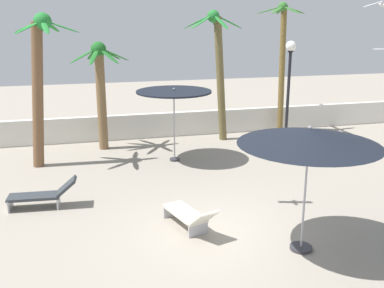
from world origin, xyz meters
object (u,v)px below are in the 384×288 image
object	(u,v)px
patio_umbrella_0	(174,94)
lounge_chair_0	(190,215)
palm_tree_0	(282,55)
palm_tree_2	(100,83)
palm_tree_1	(39,76)
lamp_post_1	(289,79)
seagull_2	(383,4)
palm_tree_3	(218,63)
patio_umbrella_2	(309,137)
lounge_chair_1	(43,195)

from	to	relation	value
patio_umbrella_0	lounge_chair_0	distance (m)	6.10
palm_tree_0	palm_tree_2	bearing A→B (deg)	-175.20
palm_tree_1	lamp_post_1	bearing A→B (deg)	0.23
palm_tree_2	seagull_2	bearing A→B (deg)	-37.06
palm_tree_3	seagull_2	bearing A→B (deg)	-63.68
palm_tree_1	lamp_post_1	size ratio (longest dim) A/B	1.24
lamp_post_1	palm_tree_2	bearing A→B (deg)	167.35
palm_tree_3	seagull_2	size ratio (longest dim) A/B	4.52
seagull_2	palm_tree_1	bearing A→B (deg)	156.75
palm_tree_3	lamp_post_1	world-z (taller)	palm_tree_3
palm_tree_2	palm_tree_0	bearing A→B (deg)	4.80
patio_umbrella_0	seagull_2	xyz separation A→B (m)	(5.51, -3.75, 3.02)
palm_tree_0	patio_umbrella_0	bearing A→B (deg)	-152.22
patio_umbrella_2	lamp_post_1	size ratio (longest dim) A/B	0.72
lounge_chair_1	lounge_chair_0	bearing A→B (deg)	-32.66
patio_umbrella_2	lounge_chair_0	size ratio (longest dim) A/B	1.59
palm_tree_3	seagull_2	world-z (taller)	seagull_2
patio_umbrella_0	palm_tree_1	bearing A→B (deg)	172.63
palm_tree_2	palm_tree_1	bearing A→B (deg)	-141.91
patio_umbrella_0	palm_tree_0	world-z (taller)	palm_tree_0
lamp_post_1	seagull_2	bearing A→B (deg)	-81.30
palm_tree_0	lounge_chair_1	distance (m)	12.31
palm_tree_0	lamp_post_1	bearing A→B (deg)	-108.29
palm_tree_1	palm_tree_2	size ratio (longest dim) A/B	1.25
palm_tree_1	palm_tree_2	bearing A→B (deg)	38.09
patio_umbrella_2	palm_tree_2	world-z (taller)	palm_tree_2
patio_umbrella_0	palm_tree_2	world-z (taller)	palm_tree_2
palm_tree_0	patio_umbrella_2	bearing A→B (deg)	-112.41
palm_tree_2	patio_umbrella_2	bearing A→B (deg)	-68.04
patio_umbrella_2	lounge_chair_0	bearing A→B (deg)	143.79
patio_umbrella_2	palm_tree_1	distance (m)	9.92
palm_tree_0	seagull_2	size ratio (longest dim) A/B	4.80
patio_umbrella_2	lounge_chair_1	size ratio (longest dim) A/B	1.62
patio_umbrella_0	palm_tree_3	world-z (taller)	palm_tree_3
lounge_chair_1	seagull_2	world-z (taller)	seagull_2
patio_umbrella_0	palm_tree_1	xyz separation A→B (m)	(-4.61, 0.60, 0.71)
palm_tree_0	lamp_post_1	size ratio (longest dim) A/B	1.35
palm_tree_3	seagull_2	xyz separation A→B (m)	(3.06, -6.18, 2.21)
patio_umbrella_0	lamp_post_1	world-z (taller)	lamp_post_1
palm_tree_3	patio_umbrella_0	bearing A→B (deg)	-135.26
palm_tree_0	lounge_chair_1	bearing A→B (deg)	-148.28
seagull_2	patio_umbrella_0	bearing A→B (deg)	145.75
lounge_chair_0	seagull_2	xyz separation A→B (m)	(6.37, 1.89, 5.15)
palm_tree_1	lounge_chair_0	size ratio (longest dim) A/B	2.73
palm_tree_2	lounge_chair_1	size ratio (longest dim) A/B	2.24
palm_tree_2	palm_tree_3	size ratio (longest dim) A/B	0.78
patio_umbrella_2	seagull_2	xyz separation A→B (m)	(4.13, 3.53, 2.86)
patio_umbrella_0	seagull_2	distance (m)	7.32
palm_tree_0	lamp_post_1	xyz separation A→B (m)	(-0.77, -2.32, -0.73)
lamp_post_1	palm_tree_1	bearing A→B (deg)	-179.77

